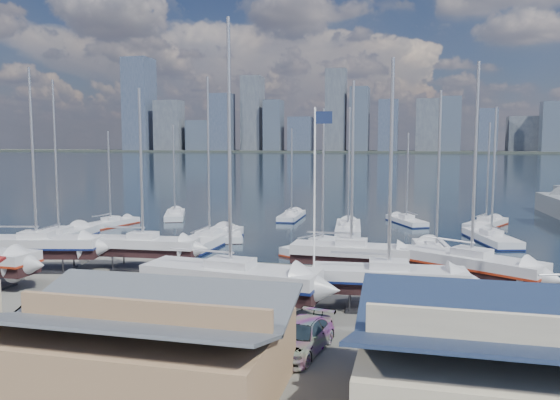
# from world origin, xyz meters

# --- Properties ---
(ground) EXTENTS (1400.00, 1400.00, 0.00)m
(ground) POSITION_xyz_m (0.00, -10.00, 0.00)
(ground) COLOR #605E59
(ground) RESTS_ON ground
(water) EXTENTS (1400.00, 600.00, 0.40)m
(water) POSITION_xyz_m (0.00, 300.00, -0.15)
(water) COLOR #172135
(water) RESTS_ON ground
(far_shore) EXTENTS (1400.00, 80.00, 2.20)m
(far_shore) POSITION_xyz_m (0.00, 560.00, 1.10)
(far_shore) COLOR #2D332D
(far_shore) RESTS_ON ground
(skyline) EXTENTS (639.14, 43.80, 107.69)m
(skyline) POSITION_xyz_m (-7.83, 553.76, 39.09)
(skyline) COLOR #475166
(skyline) RESTS_ON far_shore
(shed_grey) EXTENTS (12.60, 8.40, 4.17)m
(shed_grey) POSITION_xyz_m (0.00, -26.00, 2.15)
(shed_grey) COLOR #8C6B4C
(shed_grey) RESTS_ON ground
(shed_blue) EXTENTS (13.65, 9.45, 4.71)m
(shed_blue) POSITION_xyz_m (16.00, -26.00, 2.42)
(shed_blue) COLOR #BFB293
(shed_blue) RESTS_ON ground
(sailboat_cradle_0) EXTENTS (10.94, 5.26, 16.97)m
(sailboat_cradle_0) POSITION_xyz_m (-19.50, -7.48, 2.12)
(sailboat_cradle_0) COLOR #2D2D33
(sailboat_cradle_0) RESTS_ON ground
(sailboat_cradle_2) EXTENTS (9.50, 3.19, 15.33)m
(sailboat_cradle_2) POSITION_xyz_m (-11.01, -4.88, 2.04)
(sailboat_cradle_2) COLOR #2D2D33
(sailboat_cradle_2) RESTS_ON ground
(sailboat_cradle_3) EXTENTS (11.75, 4.38, 18.36)m
(sailboat_cradle_3) POSITION_xyz_m (0.21, -14.68, 2.19)
(sailboat_cradle_3) COLOR #2D2D33
(sailboat_cradle_3) RESTS_ON ground
(sailboat_cradle_4) EXTENTS (9.57, 2.86, 15.58)m
(sailboat_cradle_4) POSITION_xyz_m (6.66, -3.91, 2.05)
(sailboat_cradle_4) COLOR #2D2D33
(sailboat_cradle_4) RESTS_ON ground
(sailboat_cradle_5) EXTENTS (10.15, 3.65, 16.06)m
(sailboat_cradle_5) POSITION_xyz_m (9.91, -11.65, 2.07)
(sailboat_cradle_5) COLOR #2D2D33
(sailboat_cradle_5) RESTS_ON ground
(sailboat_cradle_6) EXTENTS (10.15, 7.76, 16.40)m
(sailboat_cradle_6) POSITION_xyz_m (15.50, -6.33, 2.09)
(sailboat_cradle_6) COLOR #2D2D33
(sailboat_cradle_6) RESTS_ON ground
(sailboat_moored_0) EXTENTS (4.57, 12.48, 18.25)m
(sailboat_moored_0) POSITION_xyz_m (-25.99, 4.44, 0.31)
(sailboat_moored_0) COLOR black
(sailboat_moored_0) RESTS_ON water
(sailboat_moored_1) EXTENTS (4.22, 8.89, 12.81)m
(sailboat_moored_1) POSITION_xyz_m (-26.54, 15.86, 0.31)
(sailboat_moored_1) COLOR black
(sailboat_moored_1) RESTS_ON water
(sailboat_moored_2) EXTENTS (5.84, 9.55, 13.97)m
(sailboat_moored_2) POSITION_xyz_m (-21.73, 24.97, 0.32)
(sailboat_moored_2) COLOR black
(sailboat_moored_2) RESTS_ON water
(sailboat_moored_3) EXTENTS (3.80, 12.43, 18.45)m
(sailboat_moored_3) POSITION_xyz_m (-9.60, 7.12, 0.31)
(sailboat_moored_3) COLOR black
(sailboat_moored_3) RESTS_ON water
(sailboat_moored_4) EXTENTS (5.33, 8.79, 12.84)m
(sailboat_moored_4) POSITION_xyz_m (-8.82, 11.45, 0.32)
(sailboat_moored_4) COLOR black
(sailboat_moored_4) RESTS_ON water
(sailboat_moored_5) EXTENTS (2.64, 8.99, 13.39)m
(sailboat_moored_5) POSITION_xyz_m (-5.29, 28.13, 0.31)
(sailboat_moored_5) COLOR black
(sailboat_moored_5) RESTS_ON water
(sailboat_moored_6) EXTENTS (7.34, 9.94, 14.77)m
(sailboat_moored_6) POSITION_xyz_m (2.69, 6.38, 0.31)
(sailboat_moored_6) COLOR black
(sailboat_moored_6) RESTS_ON water
(sailboat_moored_7) EXTENTS (3.96, 10.64, 15.70)m
(sailboat_moored_7) POSITION_xyz_m (3.86, 18.36, 0.32)
(sailboat_moored_7) COLOR black
(sailboat_moored_7) RESTS_ON water
(sailboat_moored_8) EXTENTS (5.83, 8.64, 12.64)m
(sailboat_moored_8) POSITION_xyz_m (10.61, 27.17, 0.31)
(sailboat_moored_8) COLOR black
(sailboat_moored_8) RESTS_ON water
(sailboat_moored_9) EXTENTS (4.46, 11.08, 16.26)m
(sailboat_moored_9) POSITION_xyz_m (13.58, 5.24, 0.32)
(sailboat_moored_9) COLOR black
(sailboat_moored_9) RESTS_ON water
(sailboat_moored_10) EXTENTS (5.40, 10.62, 15.30)m
(sailboat_moored_10) POSITION_xyz_m (19.72, 15.39, 0.31)
(sailboat_moored_10) COLOR black
(sailboat_moored_10) RESTS_ON water
(sailboat_moored_11) EXTENTS (6.56, 9.54, 13.99)m
(sailboat_moored_11) POSITION_xyz_m (20.59, 26.76, 0.31)
(sailboat_moored_11) COLOR black
(sailboat_moored_11) RESTS_ON water
(car_b) EXTENTS (4.75, 3.05, 1.48)m
(car_b) POSITION_xyz_m (-9.24, -19.16, 0.74)
(car_b) COLOR gray
(car_b) RESTS_ON ground
(car_c) EXTENTS (2.51, 5.08, 1.39)m
(car_c) POSITION_xyz_m (0.69, -21.61, 0.69)
(car_c) COLOR gray
(car_c) RESTS_ON ground
(car_d) EXTENTS (3.28, 5.97, 1.64)m
(car_d) POSITION_xyz_m (5.85, -20.01, 0.82)
(car_d) COLOR gray
(car_d) RESTS_ON ground
(flagpole) EXTENTS (1.14, 0.12, 13.01)m
(flagpole) POSITION_xyz_m (5.36, -12.99, 7.56)
(flagpole) COLOR white
(flagpole) RESTS_ON ground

